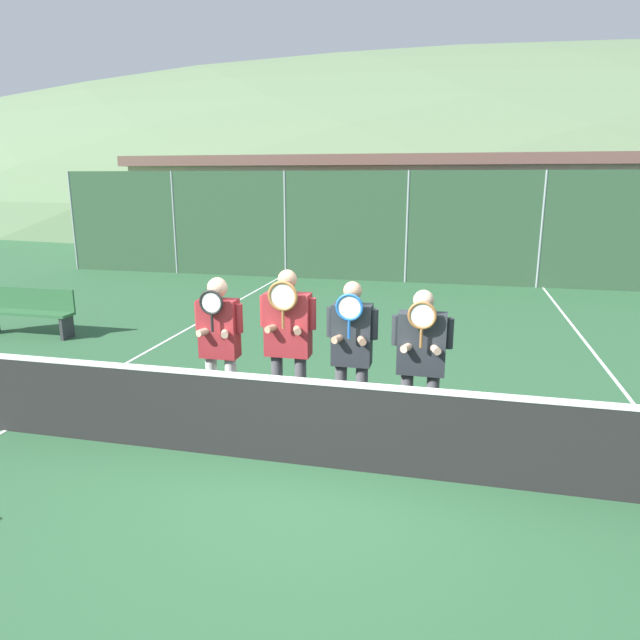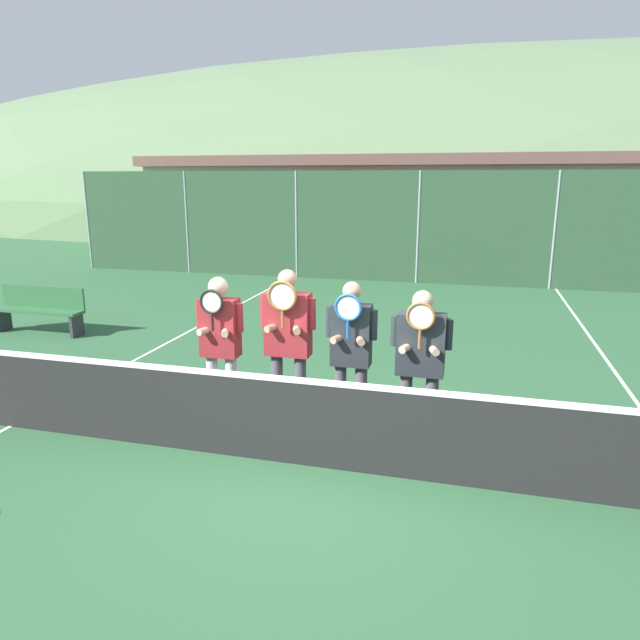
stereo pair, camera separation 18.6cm
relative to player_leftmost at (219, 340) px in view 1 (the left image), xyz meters
The scene contains 15 objects.
ground_plane 1.74m from the player_leftmost, 29.21° to the right, with size 120.00×120.00×0.00m, color #2D5B38.
hill_distant 50.02m from the player_leftmost, 88.59° to the left, with size 125.87×69.93×24.48m.
clubhouse_building 16.41m from the player_leftmost, 88.59° to the left, with size 20.10×5.50×3.55m.
fence_back 9.94m from the player_leftmost, 82.89° to the left, with size 20.46×0.06×2.97m.
tennis_net 1.51m from the player_leftmost, 29.21° to the right, with size 9.60×0.09×1.01m.
court_line_left_sideline 3.44m from the player_leftmost, 135.30° to the left, with size 0.05×16.00×0.01m, color white.
court_line_right_sideline 5.42m from the player_leftmost, 25.75° to the left, with size 0.05×16.00×0.01m, color white.
player_leftmost is the anchor object (origin of this frame).
player_center_left 0.78m from the player_leftmost, ahead, with size 0.63×0.34×1.82m.
player_center_right 1.48m from the player_leftmost, ahead, with size 0.55×0.34×1.73m.
player_rightmost 2.21m from the player_leftmost, ahead, with size 0.62×0.34×1.68m.
car_far_left 12.92m from the player_leftmost, 108.79° to the left, with size 4.51×2.02×1.73m.
car_left_of_center 11.95m from the player_leftmost, 85.19° to the left, with size 4.29×1.93×1.80m.
car_center 13.72m from the player_leftmost, 63.14° to the left, with size 4.57×2.00×1.74m.
bench_courtside 5.71m from the player_leftmost, 149.72° to the left, with size 1.74×0.36×0.85m.
Camera 1 is at (1.24, -4.97, 2.76)m, focal length 32.00 mm.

